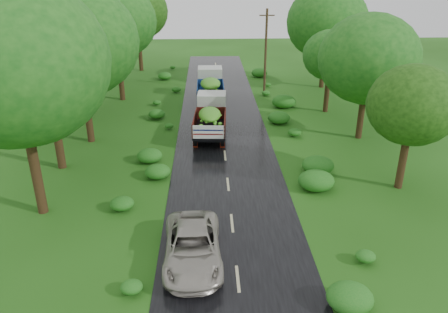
{
  "coord_description": "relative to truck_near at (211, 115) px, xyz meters",
  "views": [
    {
      "loc": [
        -1.07,
        -13.61,
        11.26
      ],
      "look_at": [
        -0.22,
        8.02,
        1.7
      ],
      "focal_mm": 35.0,
      "sensor_mm": 36.0,
      "label": 1
    }
  ],
  "objects": [
    {
      "name": "trees_left",
      "position": [
        -8.8,
        4.28,
        5.48
      ],
      "size": [
        6.52,
        35.38,
        9.21
      ],
      "color": "black",
      "rests_on": "ground"
    },
    {
      "name": "trees_right",
      "position": [
        10.53,
        3.55,
        4.03
      ],
      "size": [
        5.03,
        24.84,
        8.0
      ],
      "color": "black",
      "rests_on": "ground"
    },
    {
      "name": "utility_pole",
      "position": [
        5.11,
        10.0,
        2.57
      ],
      "size": [
        1.36,
        0.22,
        7.75
      ],
      "rotation": [
        0.0,
        0.0,
        -0.02
      ],
      "color": "#382616",
      "rests_on": "ground"
    },
    {
      "name": "car",
      "position": [
        -0.91,
        -14.83,
        -0.71
      ],
      "size": [
        2.47,
        5.08,
        1.39
      ],
      "primitive_type": "imported",
      "rotation": [
        0.0,
        0.0,
        0.03
      ],
      "color": "#A69F94",
      "rests_on": "road"
    },
    {
      "name": "ground",
      "position": [
        0.86,
        -16.03,
        -1.42
      ],
      "size": [
        120.0,
        120.0,
        0.0
      ],
      "primitive_type": "plane",
      "color": "#1C4A0F",
      "rests_on": "ground"
    },
    {
      "name": "truck_near",
      "position": [
        0.0,
        0.0,
        0.0
      ],
      "size": [
        2.46,
        6.09,
        2.51
      ],
      "rotation": [
        0.0,
        0.0,
        -0.06
      ],
      "color": "black",
      "rests_on": "ground"
    },
    {
      "name": "road_lines",
      "position": [
        0.86,
        -10.03,
        -1.4
      ],
      "size": [
        0.12,
        69.6,
        0.0
      ],
      "color": "#BFB78C",
      "rests_on": "road"
    },
    {
      "name": "truck_far",
      "position": [
        0.06,
        8.02,
        0.08
      ],
      "size": [
        2.28,
        6.33,
        2.66
      ],
      "rotation": [
        0.0,
        0.0,
        -0.0
      ],
      "color": "black",
      "rests_on": "ground"
    },
    {
      "name": "shrubs",
      "position": [
        0.86,
        -2.03,
        -1.07
      ],
      "size": [
        11.9,
        44.0,
        0.7
      ],
      "color": "#186619",
      "rests_on": "ground"
    },
    {
      "name": "road",
      "position": [
        0.86,
        -11.03,
        -1.41
      ],
      "size": [
        6.5,
        80.0,
        0.02
      ],
      "primitive_type": "cube",
      "color": "black",
      "rests_on": "ground"
    }
  ]
}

